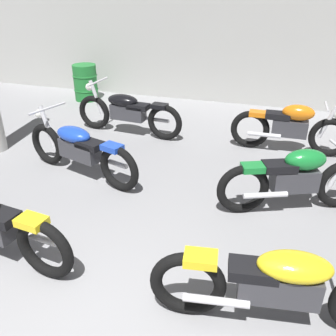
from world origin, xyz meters
TOP-DOWN VIEW (x-y plane):
  - back_wall at (0.00, 7.33)m, footprint 12.96×0.24m
  - motorcycle_left_row_1 at (-1.49, 2.91)m, footprint 2.11×0.88m
  - motorcycle_left_row_2 at (-1.47, 4.68)m, footprint 2.17×0.68m
  - motorcycle_right_row_0 at (1.44, 0.97)m, footprint 2.16×0.70m
  - motorcycle_right_row_1 at (1.56, 2.88)m, footprint 1.86×0.85m
  - motorcycle_right_row_2 at (1.48, 4.73)m, footprint 1.97×0.48m
  - oil_drum at (-3.30, 6.46)m, footprint 0.59×0.59m

SIDE VIEW (x-z plane):
  - oil_drum at x=-3.30m, z-range 0.00..0.85m
  - motorcycle_left_row_1 at x=-1.49m, z-range -0.04..0.94m
  - motorcycle_left_row_2 at x=-1.47m, z-range -0.04..0.94m
  - motorcycle_right_row_0 at x=1.44m, z-range -0.04..0.94m
  - motorcycle_right_row_1 at x=1.56m, z-range 0.02..0.90m
  - motorcycle_right_row_2 at x=1.48m, z-range 0.02..0.90m
  - back_wall at x=0.00m, z-range 0.00..3.60m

